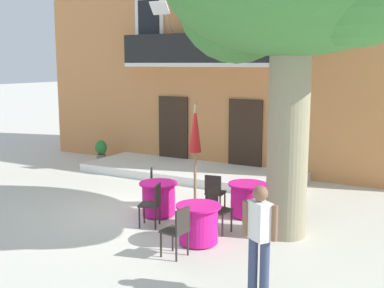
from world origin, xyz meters
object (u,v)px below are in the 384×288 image
cafe_table_near_tree (159,198)px  cafe_chair_front_1 (217,207)px  ground_planter_left (101,150)px  cafe_table_front (198,224)px  cafe_chair_middle_1 (282,195)px  cafe_table_middle (247,199)px  cafe_chair_near_tree_0 (153,202)px  cafe_umbrella (195,142)px  cafe_chair_front_0 (178,228)px  pedestrian_near_entrance (259,235)px  cafe_chair_near_tree_1 (156,184)px  cafe_chair_middle_0 (214,191)px

cafe_table_near_tree → cafe_chair_front_1: bearing=-11.3°
ground_planter_left → cafe_table_front: bearing=-37.7°
cafe_chair_middle_1 → cafe_table_middle: bearing=-161.5°
cafe_chair_near_tree_0 → cafe_umbrella: cafe_umbrella is taller
cafe_chair_front_1 → ground_planter_left: cafe_chair_front_1 is taller
cafe_chair_front_0 → ground_planter_left: (-6.60, 5.85, -0.10)m
cafe_table_near_tree → pedestrian_near_entrance: 4.28m
cafe_table_near_tree → cafe_chair_middle_1: (2.48, 1.15, 0.14)m
cafe_chair_front_0 → pedestrian_near_entrance: size_ratio=0.54×
cafe_chair_near_tree_0 → cafe_chair_front_1: same height
cafe_chair_middle_1 → cafe_chair_near_tree_1: bearing=-169.3°
cafe_table_front → cafe_table_middle: bearing=85.4°
cafe_chair_middle_1 → pedestrian_near_entrance: size_ratio=0.54×
cafe_chair_middle_1 → ground_planter_left: bearing=159.0°
cafe_umbrella → cafe_table_near_tree: bearing=-148.9°
cafe_chair_near_tree_1 → cafe_chair_middle_1: same height
cafe_table_middle → pedestrian_near_entrance: pedestrian_near_entrance is taller
cafe_chair_near_tree_0 → cafe_table_near_tree: bearing=114.0°
cafe_table_near_tree → cafe_chair_front_0: (1.60, -1.83, 0.14)m
pedestrian_near_entrance → cafe_chair_middle_1: bearing=103.9°
cafe_table_front → cafe_chair_near_tree_1: bearing=141.0°
cafe_chair_near_tree_0 → pedestrian_near_entrance: 3.63m
pedestrian_near_entrance → cafe_table_middle: bearing=115.2°
cafe_umbrella → cafe_chair_middle_1: bearing=22.2°
cafe_chair_middle_0 → cafe_table_front: (0.57, -1.82, -0.14)m
cafe_table_middle → cafe_table_front: bearing=-94.6°
cafe_umbrella → pedestrian_near_entrance: cafe_umbrella is taller
cafe_chair_front_0 → cafe_umbrella: 2.68m
cafe_chair_near_tree_1 → pedestrian_near_entrance: bearing=-39.2°
cafe_chair_front_1 → cafe_umbrella: size_ratio=0.36×
cafe_chair_near_tree_0 → cafe_chair_front_1: (1.31, 0.36, 0.00)m
cafe_chair_near_tree_1 → cafe_table_front: 2.66m
cafe_table_near_tree → cafe_table_middle: bearing=27.3°
cafe_table_near_tree → ground_planter_left: 6.41m
cafe_table_near_tree → cafe_chair_near_tree_1: bearing=127.9°
cafe_chair_middle_1 → pedestrian_near_entrance: 3.83m
cafe_table_near_tree → cafe_chair_near_tree_1: cafe_chair_near_tree_1 is taller
cafe_table_near_tree → cafe_chair_front_0: bearing=-48.9°
cafe_umbrella → ground_planter_left: (-5.70, 3.59, -1.24)m
cafe_chair_front_1 → cafe_chair_near_tree_1: bearing=156.2°
cafe_table_near_tree → cafe_table_middle: size_ratio=1.00×
cafe_chair_front_1 → ground_planter_left: (-6.61, 4.34, -0.10)m
cafe_chair_middle_1 → ground_planter_left: 8.01m
cafe_chair_near_tree_0 → cafe_chair_front_1: size_ratio=1.00×
cafe_table_middle → cafe_umbrella: 1.73m
ground_planter_left → pedestrian_near_entrance: bearing=-38.0°
cafe_chair_near_tree_1 → cafe_table_middle: size_ratio=1.05×
cafe_table_front → cafe_chair_middle_0: bearing=107.5°
cafe_table_middle → cafe_umbrella: cafe_umbrella is taller
cafe_table_middle → cafe_chair_middle_1: 0.77m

